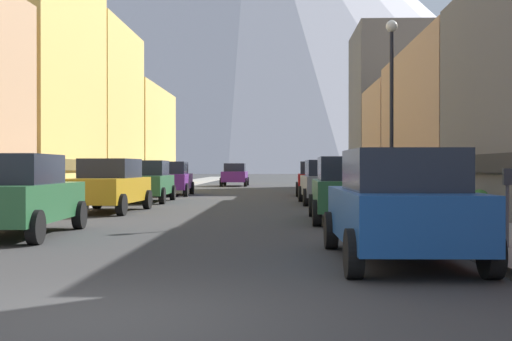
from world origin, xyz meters
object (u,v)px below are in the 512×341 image
potted_plant_0 (480,206)px  pedestrian_0 (446,190)px  car_left_1 (109,185)px  car_left_3 (171,178)px  car_right_0 (399,205)px  car_right_1 (348,189)px  potted_plant_1 (469,202)px  car_left_0 (17,195)px  car_right_3 (316,178)px  streetlamp_right (392,86)px  car_left_2 (147,181)px  car_driving_0 (235,175)px  parking_meter_near (507,196)px  car_right_2 (326,182)px

potted_plant_0 → pedestrian_0: size_ratio=0.48×
car_left_1 → potted_plant_0: size_ratio=5.71×
car_left_3 → car_right_0: (7.60, -24.44, 0.00)m
car_right_1 → potted_plant_1: bearing=-7.4°
car_left_0 → car_right_3: (7.60, 20.78, 0.00)m
streetlamp_right → pedestrian_0: bearing=-73.7°
car_right_3 → car_left_2: bearing=-139.2°
car_left_3 → car_right_0: same height
car_left_2 → car_driving_0: size_ratio=1.01×
car_driving_0 → potted_plant_0: 36.31m
car_left_0 → potted_plant_0: bearing=14.9°
car_left_3 → car_right_3: 7.60m
car_left_0 → parking_meter_near: 9.98m
parking_meter_near → potted_plant_1: parking_meter_near is taller
car_left_0 → car_right_0: same height
car_right_1 → car_right_2: 8.67m
car_right_0 → car_driving_0: bearing=97.4°
car_left_1 → car_driving_0: 30.39m
car_left_2 → car_right_0: (7.60, -17.88, 0.00)m
car_left_0 → car_driving_0: same height
car_left_3 → pedestrian_0: (10.05, -17.48, -0.00)m
car_left_3 → pedestrian_0: car_left_3 is taller
car_right_1 → car_driving_0: (-5.40, 33.92, 0.00)m
car_left_3 → car_right_3: (7.60, -0.00, 0.00)m
car_right_3 → streetlamp_right: bearing=-83.9°
car_right_3 → potted_plant_0: 18.19m
car_left_1 → car_driving_0: size_ratio=1.02×
car_left_0 → pedestrian_0: (10.05, 3.29, -0.00)m
car_left_3 → potted_plant_0: 20.91m
car_left_0 → car_right_2: (7.60, 12.90, 0.00)m
car_left_0 → car_driving_0: 38.21m
car_right_1 → pedestrian_0: size_ratio=2.73×
car_right_2 → parking_meter_near: 15.91m
car_left_1 → car_right_3: bearing=59.6°
car_left_3 → car_right_1: size_ratio=1.01×
pedestrian_0 → streetlamp_right: streetlamp_right is taller
car_left_2 → potted_plant_0: car_left_2 is taller
car_right_0 → car_right_3: bearing=90.0°
car_right_3 → car_driving_0: 18.19m
car_right_0 → car_right_2: (0.00, 16.56, 0.00)m
car_right_3 → potted_plant_1: size_ratio=5.71×
car_left_1 → potted_plant_1: size_ratio=5.76×
potted_plant_0 → pedestrian_0: pedestrian_0 is taller
car_left_2 → streetlamp_right: streetlamp_right is taller
car_left_2 → pedestrian_0: 14.84m
car_left_3 → car_driving_0: size_ratio=1.01×
car_left_0 → pedestrian_0: bearing=18.1°
car_right_1 → car_right_3: bearing=90.0°
car_driving_0 → car_right_0: bearing=-82.6°
car_left_1 → car_right_0: bearing=-56.6°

